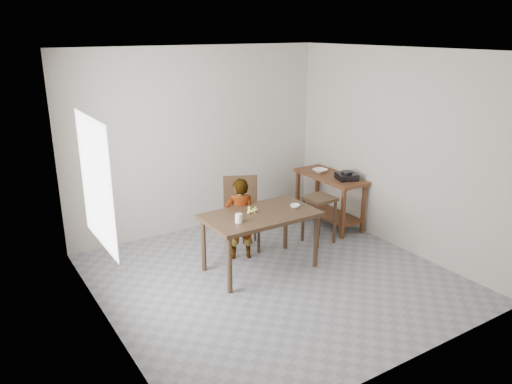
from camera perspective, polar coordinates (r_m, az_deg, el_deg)
floor at (r=6.25m, az=2.00°, el=-9.90°), size 4.00×4.00×0.04m
ceiling at (r=5.51m, az=2.32°, el=16.09°), size 4.00×4.00×0.04m
wall_back at (r=7.43m, az=-6.75°, el=5.89°), size 4.00×0.04×2.70m
wall_front at (r=4.31m, az=17.55°, el=-4.12°), size 4.00×0.04×2.70m
wall_left at (r=4.93m, az=-17.63°, el=-1.33°), size 0.04×4.00×2.70m
wall_right at (r=7.04m, az=15.88°, el=4.61°), size 0.04×4.00×2.70m
window_pane at (r=5.08m, az=-17.85°, el=1.01°), size 0.02×1.10×1.30m
dining_table at (r=6.30m, az=0.49°, el=-5.65°), size 1.40×0.80×0.75m
prep_counter at (r=7.78m, az=8.36°, el=-0.89°), size 0.50×1.20×0.80m
child at (r=6.53m, az=-1.84°, el=-3.08°), size 0.47×0.40×1.11m
dining_chair at (r=6.85m, az=-1.60°, el=-2.58°), size 0.63×0.63×0.98m
stool at (r=7.14m, az=7.19°, el=-3.14°), size 0.40×0.40×0.68m
glass_tumbler at (r=5.86m, az=-2.00°, el=-3.01°), size 0.09×0.09×0.11m
small_bowl at (r=6.37m, az=4.47°, el=-1.60°), size 0.14×0.14×0.04m
banana at (r=6.17m, az=-0.40°, el=-2.15°), size 0.15×0.11×0.05m
serving_bowl at (r=7.77m, az=7.32°, el=2.44°), size 0.24×0.24×0.05m
gas_burner at (r=7.46m, az=10.31°, el=1.78°), size 0.36×0.36×0.09m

